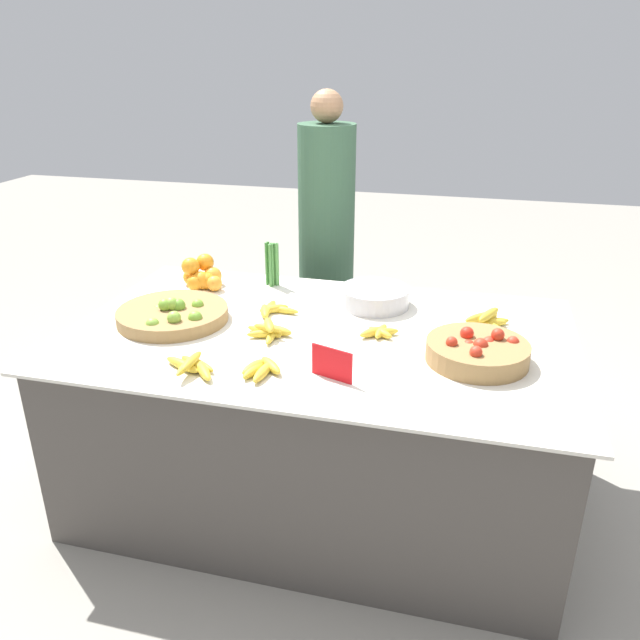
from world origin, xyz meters
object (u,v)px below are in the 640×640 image
metal_bowl (375,297)px  lime_bowl (173,314)px  price_sign (332,364)px  vendor_person (326,256)px  tomato_basket (478,351)px

metal_bowl → lime_bowl: bearing=-154.0°
metal_bowl → price_sign: (-0.03, -0.66, 0.02)m
lime_bowl → price_sign: bearing=-23.0°
price_sign → vendor_person: 1.33m
tomato_basket → vendor_person: bearing=126.8°
lime_bowl → tomato_basket: size_ratio=1.24×
metal_bowl → tomato_basket: bearing=-44.3°
lime_bowl → metal_bowl: 0.81m
tomato_basket → vendor_person: vendor_person is taller
lime_bowl → vendor_person: vendor_person is taller
metal_bowl → price_sign: price_sign is taller
lime_bowl → price_sign: 0.77m
lime_bowl → vendor_person: bearing=69.5°
lime_bowl → price_sign: size_ratio=3.00×
price_sign → metal_bowl: bearing=106.4°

